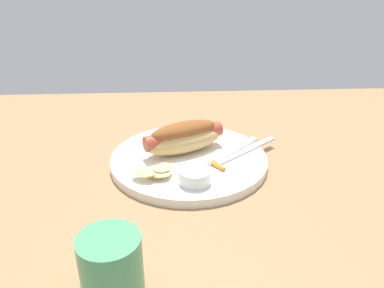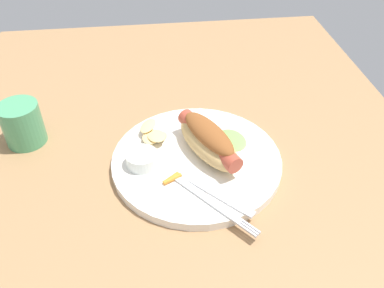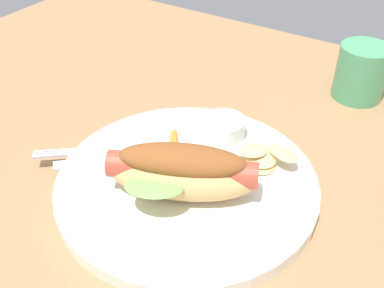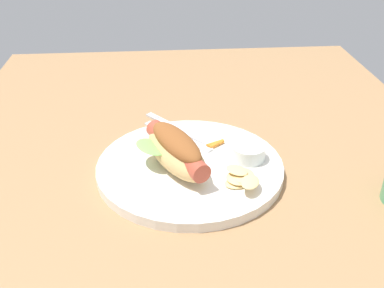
{
  "view_description": "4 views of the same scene",
  "coord_description": "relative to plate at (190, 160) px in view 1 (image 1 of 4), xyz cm",
  "views": [
    {
      "loc": [
        2.94,
        62.26,
        35.77
      ],
      "look_at": [
        -0.54,
        -1.13,
        4.55
      ],
      "focal_mm": 36.03,
      "sensor_mm": 36.0,
      "label": 1
    },
    {
      "loc": [
        -51.93,
        5.16,
        49.06
      ],
      "look_at": [
        -2.02,
        -0.95,
        6.48
      ],
      "focal_mm": 38.01,
      "sensor_mm": 36.0,
      "label": 2
    },
    {
      "loc": [
        21.17,
        -34.18,
        35.67
      ],
      "look_at": [
        -0.47,
        -0.17,
        5.06
      ],
      "focal_mm": 42.63,
      "sensor_mm": 36.0,
      "label": 3
    },
    {
      "loc": [
        60.43,
        -6.57,
        40.49
      ],
      "look_at": [
        -1.77,
        -1.52,
        4.06
      ],
      "focal_mm": 42.52,
      "sensor_mm": 36.0,
      "label": 4
    }
  ],
  "objects": [
    {
      "name": "plate",
      "position": [
        0.0,
        0.0,
        0.0
      ],
      "size": [
        29.53,
        29.53,
        1.6
      ],
      "primitive_type": "cylinder",
      "color": "white",
      "rests_on": "ground_plane"
    },
    {
      "name": "fork",
      "position": [
        -10.57,
        -0.95,
        1.0
      ],
      "size": [
        14.0,
        11.77,
        0.4
      ],
      "rotation": [
        0.0,
        0.0,
        3.83
      ],
      "color": "silver",
      "rests_on": "plate"
    },
    {
      "name": "carrot_garnish",
      "position": [
        -4.82,
        4.65,
        1.17
      ],
      "size": [
        2.58,
        3.32,
        0.76
      ],
      "color": "orange",
      "rests_on": "plate"
    },
    {
      "name": "sauce_ramekin",
      "position": [
        -0.42,
        9.42,
        1.98
      ],
      "size": [
        5.36,
        5.36,
        2.36
      ],
      "primitive_type": "cylinder",
      "color": "white",
      "rests_on": "plate"
    },
    {
      "name": "chips_pile",
      "position": [
        6.23,
        7.1,
        1.75
      ],
      "size": [
        7.97,
        5.94,
        2.07
      ],
      "color": "#E9C87F",
      "rests_on": "plate"
    },
    {
      "name": "knife",
      "position": [
        -8.46,
        -1.55,
        0.98
      ],
      "size": [
        11.83,
        11.49,
        0.36
      ],
      "primitive_type": "cube",
      "rotation": [
        0.0,
        0.0,
        3.91
      ],
      "color": "silver",
      "rests_on": "plate"
    },
    {
      "name": "drinking_cup",
      "position": [
        10.43,
        30.75,
        3.2
      ],
      "size": [
        7.26,
        7.26,
        8.01
      ],
      "primitive_type": "cylinder",
      "color": "#4C9E6B",
      "rests_on": "ground_plane"
    },
    {
      "name": "hot_dog",
      "position": [
        0.98,
        -2.23,
        3.81
      ],
      "size": [
        16.78,
        13.12,
        5.96
      ],
      "rotation": [
        0.0,
        0.0,
        3.57
      ],
      "color": "tan",
      "rests_on": "plate"
    },
    {
      "name": "ground_plane",
      "position": [
        0.15,
        1.99,
        -1.7
      ],
      "size": [
        120.0,
        90.0,
        1.8
      ],
      "primitive_type": "cube",
      "color": "#9E754C"
    }
  ]
}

